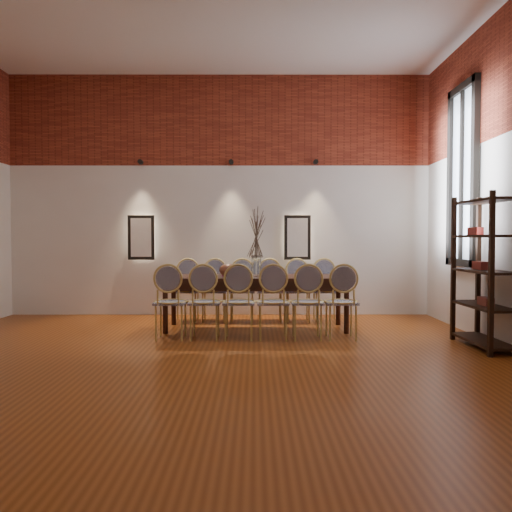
{
  "coord_description": "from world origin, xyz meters",
  "views": [
    {
      "loc": [
        0.59,
        -4.87,
        1.28
      ],
      "look_at": [
        0.61,
        1.76,
        1.05
      ],
      "focal_mm": 35.0,
      "sensor_mm": 36.0,
      "label": 1
    }
  ],
  "objects_px": {
    "chair_near_f": "(341,302)",
    "shelving_rack": "(484,271)",
    "chair_near_c": "(239,302)",
    "chair_far_b": "(214,291)",
    "book": "(232,275)",
    "chair_far_d": "(270,291)",
    "dining_table": "(256,303)",
    "bowl": "(228,270)",
    "chair_near_b": "(205,302)",
    "chair_near_e": "(307,302)",
    "chair_far_f": "(326,291)",
    "chair_near_a": "(171,302)",
    "chair_far_a": "(186,291)",
    "chair_far_c": "(242,291)",
    "chair_near_d": "(273,302)",
    "vase": "(256,266)",
    "chair_far_e": "(298,291)"
  },
  "relations": [
    {
      "from": "chair_near_f",
      "to": "shelving_rack",
      "type": "height_order",
      "value": "shelving_rack"
    },
    {
      "from": "chair_near_c",
      "to": "chair_far_b",
      "type": "xyz_separation_m",
      "value": [
        -0.43,
        1.4,
        0.0
      ]
    },
    {
      "from": "book",
      "to": "chair_far_d",
      "type": "bearing_deg",
      "value": 50.16
    },
    {
      "from": "dining_table",
      "to": "bowl",
      "type": "bearing_deg",
      "value": -172.78
    },
    {
      "from": "chair_near_b",
      "to": "shelving_rack",
      "type": "relative_size",
      "value": 0.52
    },
    {
      "from": "chair_near_e",
      "to": "chair_far_f",
      "type": "distance_m",
      "value": 1.46
    },
    {
      "from": "chair_near_a",
      "to": "chair_far_b",
      "type": "xyz_separation_m",
      "value": [
        0.44,
        1.4,
        0.0
      ]
    },
    {
      "from": "chair_far_a",
      "to": "chair_far_c",
      "type": "distance_m",
      "value": 0.87
    },
    {
      "from": "chair_near_c",
      "to": "book",
      "type": "relative_size",
      "value": 3.62
    },
    {
      "from": "chair_far_c",
      "to": "book",
      "type": "relative_size",
      "value": 3.62
    },
    {
      "from": "chair_near_d",
      "to": "vase",
      "type": "bearing_deg",
      "value": 106.83
    },
    {
      "from": "dining_table",
      "to": "chair_far_c",
      "type": "height_order",
      "value": "chair_far_c"
    },
    {
      "from": "chair_near_d",
      "to": "chair_far_a",
      "type": "distance_m",
      "value": 1.91
    },
    {
      "from": "chair_far_f",
      "to": "chair_far_c",
      "type": "bearing_deg",
      "value": 0.0
    },
    {
      "from": "chair_near_b",
      "to": "chair_far_f",
      "type": "bearing_deg",
      "value": 38.81
    },
    {
      "from": "chair_far_b",
      "to": "chair_far_c",
      "type": "xyz_separation_m",
      "value": [
        0.43,
        -0.0,
        0.0
      ]
    },
    {
      "from": "chair_near_a",
      "to": "chair_far_c",
      "type": "bearing_deg",
      "value": 58.13
    },
    {
      "from": "chair_near_c",
      "to": "bowl",
      "type": "xyz_separation_m",
      "value": [
        -0.18,
        0.65,
        0.37
      ]
    },
    {
      "from": "chair_near_b",
      "to": "chair_near_f",
      "type": "height_order",
      "value": "same"
    },
    {
      "from": "chair_far_c",
      "to": "dining_table",
      "type": "bearing_deg",
      "value": 107.27
    },
    {
      "from": "chair_near_a",
      "to": "chair_near_d",
      "type": "xyz_separation_m",
      "value": [
        1.3,
        -0.0,
        0.0
      ]
    },
    {
      "from": "bowl",
      "to": "chair_far_e",
      "type": "bearing_deg",
      "value": 35.41
    },
    {
      "from": "chair_near_b",
      "to": "chair_far_c",
      "type": "distance_m",
      "value": 1.46
    },
    {
      "from": "bowl",
      "to": "shelving_rack",
      "type": "xyz_separation_m",
      "value": [
        3.07,
        -1.17,
        0.06
      ]
    },
    {
      "from": "chair_far_b",
      "to": "vase",
      "type": "xyz_separation_m",
      "value": [
        0.66,
        -0.7,
        0.43
      ]
    },
    {
      "from": "chair_far_d",
      "to": "bowl",
      "type": "relative_size",
      "value": 3.92
    },
    {
      "from": "dining_table",
      "to": "chair_far_f",
      "type": "height_order",
      "value": "chair_far_f"
    },
    {
      "from": "chair_far_c",
      "to": "chair_near_f",
      "type": "bearing_deg",
      "value": 133.0
    },
    {
      "from": "chair_near_e",
      "to": "chair_near_d",
      "type": "bearing_deg",
      "value": -180.0
    },
    {
      "from": "chair_far_d",
      "to": "vase",
      "type": "bearing_deg",
      "value": 73.17
    },
    {
      "from": "chair_near_d",
      "to": "book",
      "type": "bearing_deg",
      "value": 128.14
    },
    {
      "from": "book",
      "to": "bowl",
      "type": "bearing_deg",
      "value": -125.07
    },
    {
      "from": "bowl",
      "to": "shelving_rack",
      "type": "bearing_deg",
      "value": -20.8
    },
    {
      "from": "chair_far_b",
      "to": "chair_near_c",
      "type": "bearing_deg",
      "value": 107.27
    },
    {
      "from": "chair_near_b",
      "to": "shelving_rack",
      "type": "xyz_separation_m",
      "value": [
        3.33,
        -0.52,
        0.43
      ]
    },
    {
      "from": "vase",
      "to": "chair_near_d",
      "type": "bearing_deg",
      "value": -73.35
    },
    {
      "from": "chair_near_c",
      "to": "chair_far_c",
      "type": "xyz_separation_m",
      "value": [
        0.0,
        1.4,
        0.0
      ]
    },
    {
      "from": "chair_near_b",
      "to": "shelving_rack",
      "type": "distance_m",
      "value": 3.39
    },
    {
      "from": "chair_near_a",
      "to": "chair_far_f",
      "type": "distance_m",
      "value": 2.58
    },
    {
      "from": "chair_far_d",
      "to": "bowl",
      "type": "xyz_separation_m",
      "value": [
        -0.61,
        -0.75,
        0.37
      ]
    },
    {
      "from": "book",
      "to": "chair_far_b",
      "type": "bearing_deg",
      "value": 113.99
    },
    {
      "from": "chair_near_c",
      "to": "book",
      "type": "distance_m",
      "value": 0.79
    },
    {
      "from": "chair_near_f",
      "to": "book",
      "type": "height_order",
      "value": "chair_near_f"
    },
    {
      "from": "chair_far_f",
      "to": "bowl",
      "type": "bearing_deg",
      "value": 26.83
    },
    {
      "from": "chair_far_c",
      "to": "chair_far_e",
      "type": "distance_m",
      "value": 0.87
    },
    {
      "from": "chair_far_b",
      "to": "chair_far_e",
      "type": "relative_size",
      "value": 1.0
    },
    {
      "from": "shelving_rack",
      "to": "chair_near_c",
      "type": "bearing_deg",
      "value": 167.81
    },
    {
      "from": "chair_near_f",
      "to": "chair_far_c",
      "type": "bearing_deg",
      "value": 133.0
    },
    {
      "from": "chair_near_b",
      "to": "chair_near_c",
      "type": "relative_size",
      "value": 1.0
    },
    {
      "from": "chair_far_c",
      "to": "vase",
      "type": "height_order",
      "value": "vase"
    }
  ]
}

